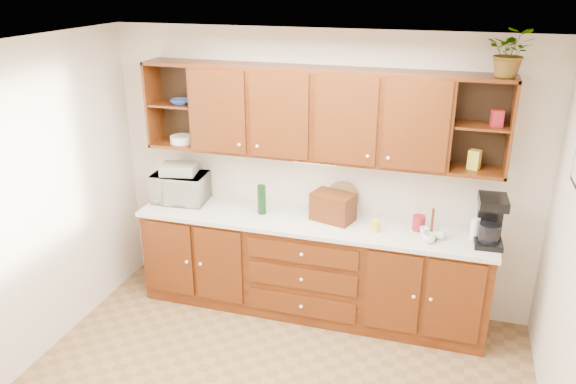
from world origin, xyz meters
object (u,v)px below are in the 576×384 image
Objects in this scene: microwave at (180,188)px; potted_plant at (511,52)px; coffee_maker at (490,221)px; bread_box at (333,207)px.

microwave is 1.36× the size of potted_plant.
potted_plant is at bearing 94.07° from coffee_maker.
microwave is 2.86m from coffee_maker.
potted_plant is (1.32, 0.04, 1.41)m from bread_box.
bread_box is at bearing 173.44° from coffee_maker.
microwave is at bearing 175.09° from coffee_maker.
coffee_maker is 1.34m from potted_plant.
coffee_maker is (1.33, -0.08, 0.07)m from bread_box.
potted_plant reaches higher than coffee_maker.
potted_plant is (-0.02, 0.12, 1.34)m from coffee_maker.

